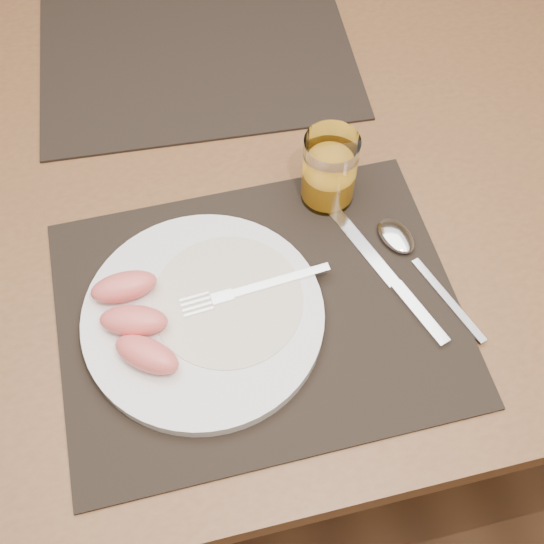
{
  "coord_description": "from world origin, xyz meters",
  "views": [
    {
      "loc": [
        -0.09,
        -0.58,
        1.44
      ],
      "look_at": [
        0.01,
        -0.18,
        0.77
      ],
      "focal_mm": 45.0,
      "sensor_mm": 36.0,
      "label": 1
    }
  ],
  "objects_px": {
    "spoon": "(403,245)",
    "juice_glass": "(329,173)",
    "placemat_near": "(259,311)",
    "plate": "(203,317)",
    "placemat_far": "(196,51)",
    "table": "(237,202)",
    "knife": "(395,284)",
    "fork": "(243,291)"
  },
  "relations": [
    {
      "from": "placemat_near",
      "to": "table",
      "type": "bearing_deg",
      "value": 85.34
    },
    {
      "from": "placemat_far",
      "to": "fork",
      "type": "bearing_deg",
      "value": -92.8
    },
    {
      "from": "spoon",
      "to": "juice_glass",
      "type": "relative_size",
      "value": 1.89
    },
    {
      "from": "placemat_far",
      "to": "table",
      "type": "bearing_deg",
      "value": -87.17
    },
    {
      "from": "placemat_far",
      "to": "spoon",
      "type": "relative_size",
      "value": 2.39
    },
    {
      "from": "plate",
      "to": "table",
      "type": "bearing_deg",
      "value": 69.66
    },
    {
      "from": "placemat_near",
      "to": "placemat_far",
      "type": "bearing_deg",
      "value": 89.08
    },
    {
      "from": "placemat_far",
      "to": "plate",
      "type": "distance_m",
      "value": 0.44
    },
    {
      "from": "plate",
      "to": "placemat_near",
      "type": "bearing_deg",
      "value": -2.17
    },
    {
      "from": "knife",
      "to": "spoon",
      "type": "xyz_separation_m",
      "value": [
        0.03,
        0.05,
        0.0
      ]
    },
    {
      "from": "placemat_far",
      "to": "placemat_near",
      "type": "bearing_deg",
      "value": -90.92
    },
    {
      "from": "table",
      "to": "juice_glass",
      "type": "height_order",
      "value": "juice_glass"
    },
    {
      "from": "placemat_near",
      "to": "fork",
      "type": "xyz_separation_m",
      "value": [
        -0.01,
        0.02,
        0.02
      ]
    },
    {
      "from": "plate",
      "to": "knife",
      "type": "height_order",
      "value": "plate"
    },
    {
      "from": "fork",
      "to": "spoon",
      "type": "distance_m",
      "value": 0.2
    },
    {
      "from": "placemat_far",
      "to": "juice_glass",
      "type": "xyz_separation_m",
      "value": [
        0.11,
        -0.3,
        0.05
      ]
    },
    {
      "from": "fork",
      "to": "knife",
      "type": "distance_m",
      "value": 0.18
    },
    {
      "from": "fork",
      "to": "placemat_near",
      "type": "bearing_deg",
      "value": -53.41
    },
    {
      "from": "table",
      "to": "plate",
      "type": "distance_m",
      "value": 0.25
    },
    {
      "from": "knife",
      "to": "spoon",
      "type": "distance_m",
      "value": 0.05
    },
    {
      "from": "placemat_near",
      "to": "plate",
      "type": "height_order",
      "value": "plate"
    },
    {
      "from": "placemat_near",
      "to": "plate",
      "type": "distance_m",
      "value": 0.06
    },
    {
      "from": "placemat_far",
      "to": "knife",
      "type": "distance_m",
      "value": 0.47
    },
    {
      "from": "placemat_far",
      "to": "plate",
      "type": "relative_size",
      "value": 1.67
    },
    {
      "from": "table",
      "to": "fork",
      "type": "bearing_deg",
      "value": -98.88
    },
    {
      "from": "table",
      "to": "placemat_far",
      "type": "height_order",
      "value": "placemat_far"
    },
    {
      "from": "placemat_near",
      "to": "spoon",
      "type": "distance_m",
      "value": 0.19
    },
    {
      "from": "table",
      "to": "placemat_far",
      "type": "xyz_separation_m",
      "value": [
        -0.01,
        0.22,
        0.09
      ]
    },
    {
      "from": "table",
      "to": "knife",
      "type": "distance_m",
      "value": 0.28
    },
    {
      "from": "placemat_near",
      "to": "juice_glass",
      "type": "relative_size",
      "value": 4.5
    },
    {
      "from": "plate",
      "to": "juice_glass",
      "type": "distance_m",
      "value": 0.23
    },
    {
      "from": "placemat_far",
      "to": "juice_glass",
      "type": "relative_size",
      "value": 4.5
    },
    {
      "from": "placemat_far",
      "to": "spoon",
      "type": "distance_m",
      "value": 0.44
    },
    {
      "from": "placemat_near",
      "to": "fork",
      "type": "relative_size",
      "value": 2.57
    },
    {
      "from": "plate",
      "to": "fork",
      "type": "relative_size",
      "value": 1.54
    },
    {
      "from": "table",
      "to": "placemat_near",
      "type": "distance_m",
      "value": 0.24
    },
    {
      "from": "fork",
      "to": "placemat_far",
      "type": "bearing_deg",
      "value": 87.2
    },
    {
      "from": "spoon",
      "to": "juice_glass",
      "type": "height_order",
      "value": "juice_glass"
    },
    {
      "from": "table",
      "to": "spoon",
      "type": "distance_m",
      "value": 0.26
    },
    {
      "from": "knife",
      "to": "juice_glass",
      "type": "distance_m",
      "value": 0.16
    },
    {
      "from": "plate",
      "to": "juice_glass",
      "type": "height_order",
      "value": "juice_glass"
    },
    {
      "from": "knife",
      "to": "spoon",
      "type": "bearing_deg",
      "value": 60.92
    }
  ]
}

